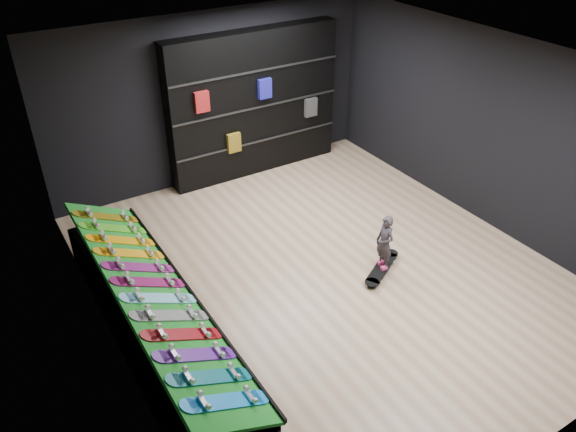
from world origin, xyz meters
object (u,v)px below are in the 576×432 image
back_shelving (254,104)px  floor_skateboard (382,269)px  display_rack (154,323)px  child (384,252)px

back_shelving → floor_skateboard: 3.97m
display_rack → floor_skateboard: display_rack is taller
back_shelving → floor_skateboard: back_shelving is taller
display_rack → back_shelving: (3.26, 3.32, 1.06)m
display_rack → floor_skateboard: 3.28m
child → display_rack: bearing=-96.8°
display_rack → back_shelving: 4.78m
back_shelving → child: back_shelving is taller
display_rack → floor_skateboard: size_ratio=4.59×
back_shelving → child: (-0.02, -3.77, -0.97)m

